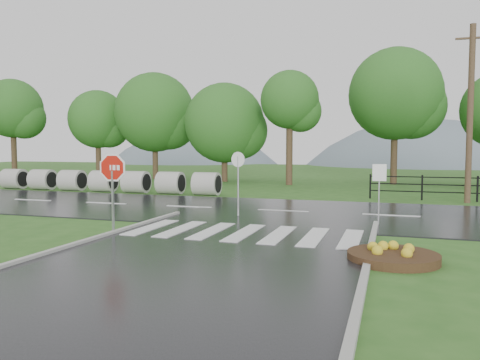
% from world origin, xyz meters
% --- Properties ---
extents(ground, '(120.00, 120.00, 0.00)m').
position_xyz_m(ground, '(0.00, 0.00, 0.00)').
color(ground, '#2D5C1E').
rests_on(ground, ground).
extents(main_road, '(90.00, 8.00, 0.04)m').
position_xyz_m(main_road, '(0.00, 10.00, 0.00)').
color(main_road, black).
rests_on(main_road, ground).
extents(crosswalk, '(6.50, 2.80, 0.02)m').
position_xyz_m(crosswalk, '(0.00, 5.00, 0.06)').
color(crosswalk, silver).
rests_on(crosswalk, ground).
extents(fence_west, '(9.58, 0.08, 1.20)m').
position_xyz_m(fence_west, '(7.75, 16.00, 0.72)').
color(fence_west, black).
rests_on(fence_west, ground).
extents(hills, '(102.00, 48.00, 48.00)m').
position_xyz_m(hills, '(3.49, 65.00, -15.54)').
color(hills, slate).
rests_on(hills, ground).
extents(treeline, '(83.20, 5.20, 10.00)m').
position_xyz_m(treeline, '(1.00, 24.00, 0.00)').
color(treeline, '#225B1C').
rests_on(treeline, ground).
extents(culvert_pipes, '(13.90, 1.20, 1.20)m').
position_xyz_m(culvert_pipes, '(-11.54, 15.00, 0.60)').
color(culvert_pipes, '#9E9B93').
rests_on(culvert_pipes, ground).
extents(stop_sign, '(1.10, 0.13, 2.48)m').
position_xyz_m(stop_sign, '(-3.61, 3.87, 1.74)').
color(stop_sign, '#939399').
rests_on(stop_sign, ground).
extents(flower_bed, '(1.98, 1.98, 0.40)m').
position_xyz_m(flower_bed, '(4.07, 2.97, 0.15)').
color(flower_bed, '#332111').
rests_on(flower_bed, ground).
extents(reg_sign_small, '(0.43, 0.13, 1.97)m').
position_xyz_m(reg_sign_small, '(3.62, 7.78, 1.41)').
color(reg_sign_small, '#939399').
rests_on(reg_sign_small, ground).
extents(reg_sign_round, '(0.54, 0.14, 2.35)m').
position_xyz_m(reg_sign_round, '(-1.25, 8.19, 1.47)').
color(reg_sign_round, '#939399').
rests_on(reg_sign_round, ground).
extents(utility_pole_east, '(1.42, 0.27, 7.95)m').
position_xyz_m(utility_pole_east, '(7.27, 15.50, 4.04)').
color(utility_pole_east, '#473523').
rests_on(utility_pole_east, ground).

